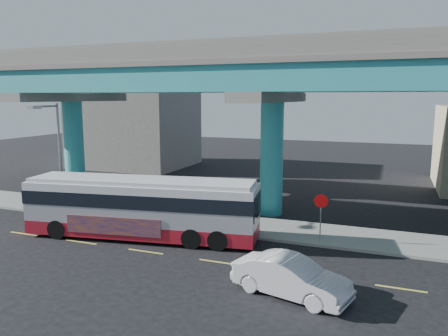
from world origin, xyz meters
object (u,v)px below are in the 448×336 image
at_px(stop_sign, 321,207).
at_px(parked_car, 97,199).
at_px(sedan, 291,277).
at_px(transit_bus, 142,206).
at_px(street_lamp, 53,142).

bearing_deg(stop_sign, parked_car, -172.77).
distance_m(parked_car, stop_sign, 15.52).
relative_size(sedan, parked_car, 1.25).
bearing_deg(transit_bus, sedan, -33.46).
height_order(transit_bus, parked_car, transit_bus).
bearing_deg(stop_sign, street_lamp, -165.29).
bearing_deg(parked_car, sedan, -121.58).
height_order(street_lamp, stop_sign, street_lamp).
bearing_deg(sedan, stop_sign, 14.36).
bearing_deg(street_lamp, stop_sign, 2.44).
height_order(transit_bus, stop_sign, transit_bus).
bearing_deg(street_lamp, transit_bus, -13.40).
bearing_deg(sedan, transit_bus, 80.73).
xyz_separation_m(transit_bus, sedan, (9.29, -4.19, -1.04)).
xyz_separation_m(parked_car, stop_sign, (15.42, -1.36, 1.18)).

